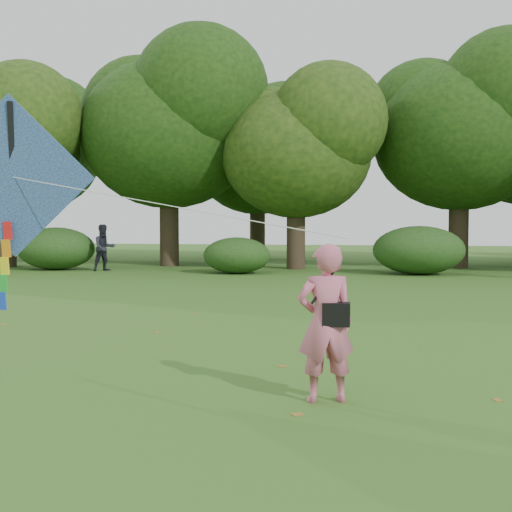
# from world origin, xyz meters

# --- Properties ---
(ground) EXTENTS (100.00, 100.00, 0.00)m
(ground) POSITION_xyz_m (0.00, 0.00, 0.00)
(ground) COLOR #265114
(ground) RESTS_ON ground
(man_kite_flyer) EXTENTS (0.74, 0.60, 1.77)m
(man_kite_flyer) POSITION_xyz_m (0.66, -0.37, 0.89)
(man_kite_flyer) COLOR #C55D77
(man_kite_flyer) RESTS_ON ground
(bystander_left) EXTENTS (1.18, 1.17, 1.92)m
(bystander_left) POSITION_xyz_m (-9.69, 17.48, 0.96)
(bystander_left) COLOR #20202B
(bystander_left) RESTS_ON ground
(crossbody_bag) EXTENTS (0.43, 0.20, 0.71)m
(crossbody_bag) POSITION_xyz_m (0.78, -0.40, 1.00)
(crossbody_bag) COLOR black
(crossbody_bag) RESTS_ON ground
(flying_kite) EXTENTS (6.03, 1.86, 3.12)m
(flying_kite) POSITION_xyz_m (-3.97, 1.09, 2.62)
(flying_kite) COLOR #2561A0
(flying_kite) RESTS_ON ground
(tree_line) EXTENTS (54.70, 15.30, 9.48)m
(tree_line) POSITION_xyz_m (1.67, 22.88, 5.60)
(tree_line) COLOR #3A2D1E
(tree_line) RESTS_ON ground
(shrub_band) EXTENTS (39.15, 3.22, 1.88)m
(shrub_band) POSITION_xyz_m (-0.72, 17.60, 0.86)
(shrub_band) COLOR #264919
(shrub_band) RESTS_ON ground
(fallen_leaves) EXTENTS (9.55, 11.32, 0.01)m
(fallen_leaves) POSITION_xyz_m (-1.31, 2.27, 0.01)
(fallen_leaves) COLOR olive
(fallen_leaves) RESTS_ON ground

